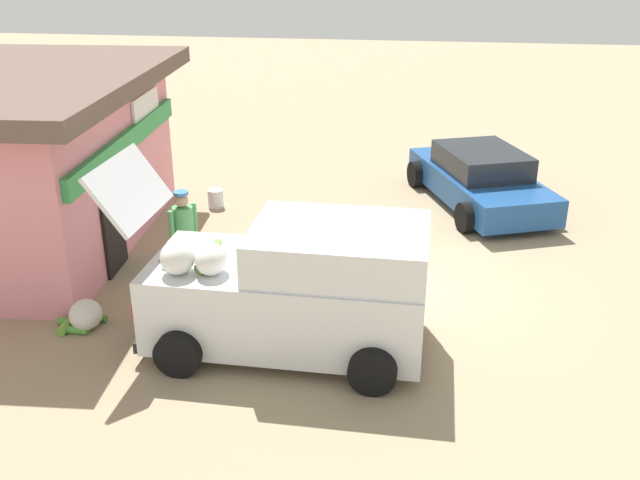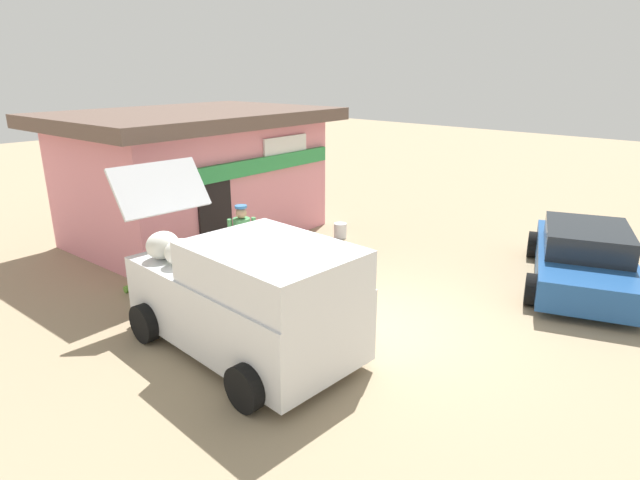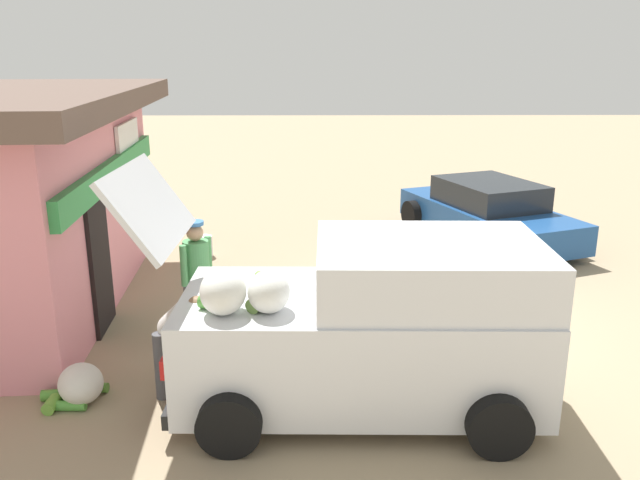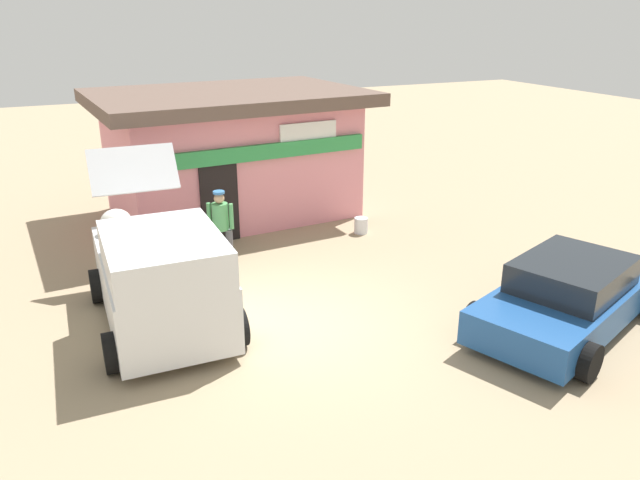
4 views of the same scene
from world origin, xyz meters
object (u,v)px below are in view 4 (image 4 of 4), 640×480
(storefront_bar, at_px, (231,152))
(customer_bending, at_px, (146,242))
(vendor_standing, at_px, (221,224))
(paint_bucket, at_px, (361,225))
(parked_sedan, at_px, (569,295))
(delivery_van, at_px, (160,276))
(unloaded_banana_pile, at_px, (137,251))

(storefront_bar, bearing_deg, customer_bending, -129.16)
(storefront_bar, bearing_deg, vendor_standing, -110.69)
(vendor_standing, xyz_separation_m, customer_bending, (-1.57, -0.09, -0.14))
(vendor_standing, relative_size, customer_bending, 1.25)
(vendor_standing, xyz_separation_m, paint_bucket, (3.65, 0.54, -0.75))
(customer_bending, bearing_deg, parked_sedan, -38.81)
(storefront_bar, bearing_deg, paint_bucket, -50.66)
(storefront_bar, xyz_separation_m, parked_sedan, (3.36, -8.52, -1.09))
(delivery_van, relative_size, unloaded_banana_pile, 5.49)
(vendor_standing, bearing_deg, customer_bending, -176.70)
(customer_bending, relative_size, paint_bucket, 3.38)
(unloaded_banana_pile, bearing_deg, paint_bucket, -5.82)
(parked_sedan, distance_m, unloaded_banana_pile, 8.80)
(storefront_bar, relative_size, unloaded_banana_pile, 8.70)
(vendor_standing, bearing_deg, paint_bucket, 8.44)
(delivery_van, distance_m, vendor_standing, 2.74)
(delivery_van, xyz_separation_m, parked_sedan, (6.33, -2.93, -0.35))
(vendor_standing, xyz_separation_m, unloaded_banana_pile, (-1.61, 1.08, -0.75))
(parked_sedan, height_order, vendor_standing, vendor_standing)
(parked_sedan, xyz_separation_m, unloaded_banana_pile, (-6.27, 6.17, -0.39))
(unloaded_banana_pile, bearing_deg, customer_bending, -87.81)
(unloaded_banana_pile, height_order, paint_bucket, unloaded_banana_pile)
(vendor_standing, bearing_deg, unloaded_banana_pile, 146.23)
(vendor_standing, distance_m, paint_bucket, 3.77)
(parked_sedan, relative_size, paint_bucket, 11.59)
(delivery_van, height_order, parked_sedan, delivery_van)
(delivery_van, xyz_separation_m, paint_bucket, (5.33, 2.70, -0.74))
(storefront_bar, height_order, delivery_van, storefront_bar)
(delivery_van, distance_m, paint_bucket, 6.02)
(parked_sedan, height_order, unloaded_banana_pile, parked_sedan)
(parked_sedan, relative_size, customer_bending, 3.43)
(parked_sedan, xyz_separation_m, paint_bucket, (-1.00, 5.64, -0.38))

